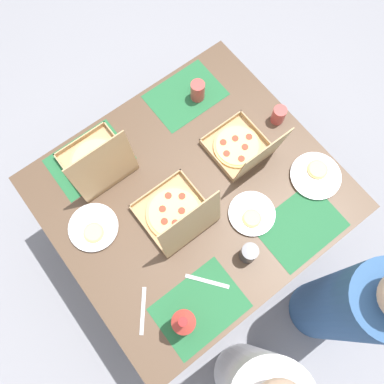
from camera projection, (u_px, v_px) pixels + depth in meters
ground_plane at (192, 229)px, 2.50m from camera, size 6.00×6.00×0.00m
dining_table at (192, 199)px, 1.91m from camera, size 1.26×1.14×0.73m
placemat_near_left at (186, 95)px, 1.97m from camera, size 0.36×0.26×0.00m
placemat_near_right at (89, 159)px, 1.86m from camera, size 0.36×0.26×0.00m
placemat_far_left at (301, 226)px, 1.76m from camera, size 0.36×0.26×0.00m
placemat_far_right at (200, 308)px, 1.65m from camera, size 0.36×0.26×0.00m
pizza_box_center at (242, 148)px, 1.83m from camera, size 0.25×0.29×0.29m
pizza_box_corner_left at (178, 216)px, 1.72m from camera, size 0.29×0.29×0.32m
pizza_box_corner_right at (98, 163)px, 1.80m from camera, size 0.28×0.29×0.32m
plate_near_right at (316, 175)px, 1.83m from camera, size 0.23×0.23×0.03m
plate_middle at (94, 228)px, 1.75m from camera, size 0.22×0.22×0.03m
plate_far_right at (252, 214)px, 1.77m from camera, size 0.21×0.21×0.03m
soda_bottle at (184, 322)px, 1.50m from camera, size 0.09×0.09×0.32m
cup_clear_left at (198, 91)px, 1.92m from camera, size 0.07×0.07×0.11m
cup_spare at (279, 115)px, 1.89m from camera, size 0.06×0.06×0.09m
cup_dark at (249, 253)px, 1.67m from camera, size 0.07×0.07×0.11m
fork_by_far_right at (207, 281)px, 1.68m from camera, size 0.13×0.16×0.00m
fork_by_near_right at (143, 311)px, 1.64m from camera, size 0.13×0.16×0.00m
diner_left_seat at (348, 305)px, 1.86m from camera, size 0.32×0.32×1.14m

